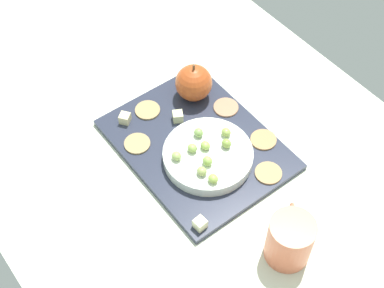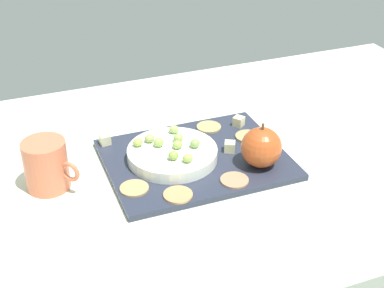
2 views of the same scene
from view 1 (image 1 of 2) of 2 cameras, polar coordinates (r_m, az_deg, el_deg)
name	(u,v)px [view 1 (image 1 of 2)]	position (r cm, az deg, el deg)	size (l,w,h in cm)	color
table	(194,160)	(112.77, 0.23, -1.60)	(148.02, 80.31, 4.87)	silver
platter	(197,144)	(111.25, 0.51, -0.04)	(34.54, 26.93, 1.25)	#2B3042
serving_dish	(208,156)	(107.42, 1.63, -1.19)	(17.40, 17.40, 2.27)	white
apple_whole	(194,83)	(116.06, 0.17, 6.25)	(7.72, 7.72, 7.72)	#BA4C20
apple_stem	(194,67)	(112.89, 0.18, 7.82)	(0.50, 0.50, 1.20)	brown
cheese_cube_0	(125,118)	(114.18, -6.85, 2.62)	(2.03, 2.03, 2.03)	beige
cheese_cube_1	(200,224)	(99.42, 0.82, -8.12)	(2.03, 2.03, 2.03)	beige
cheese_cube_2	(178,116)	(113.72, -1.46, 2.83)	(2.03, 2.03, 2.03)	beige
cracker_0	(148,110)	(116.24, -4.55, 3.46)	(5.20, 5.20, 0.40)	tan
cracker_1	(268,173)	(107.13, 7.79, -2.95)	(5.20, 5.20, 0.40)	tan
cracker_2	(137,144)	(110.85, -5.60, 0.05)	(5.20, 5.20, 0.40)	tan
cracker_3	(226,107)	(116.59, 3.48, 3.75)	(5.20, 5.20, 0.40)	tan
cracker_4	(263,140)	(111.83, 7.29, 0.44)	(5.20, 5.20, 0.40)	tan
grape_0	(192,148)	(105.98, 0.03, -0.42)	(1.95, 1.76, 1.67)	#9CBE5C
grape_1	(199,133)	(108.27, 0.67, 1.16)	(1.95, 1.76, 1.73)	#89B05C
grape_2	(202,171)	(102.87, 1.01, -2.79)	(1.95, 1.76, 1.65)	#A0B361
grape_3	(213,179)	(102.03, 2.17, -3.56)	(1.95, 1.76, 1.58)	#9BBB51
grape_4	(176,156)	(104.91, -1.60, -1.24)	(1.95, 1.76, 1.66)	#9FBE63
grape_5	(226,132)	(108.60, 3.49, 1.20)	(1.95, 1.76, 1.60)	#98B054
grape_6	(205,146)	(106.41, 1.37, -0.17)	(1.95, 1.76, 1.61)	#9FC357
grape_7	(226,143)	(106.79, 3.53, 0.05)	(1.95, 1.76, 1.78)	#8DAB4A
grape_8	(207,161)	(104.14, 1.59, -1.74)	(1.95, 1.76, 1.82)	#9AC358
cup	(290,240)	(96.56, 9.93, -9.59)	(9.17, 9.35, 9.37)	#E2714F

